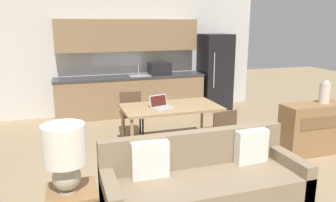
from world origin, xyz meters
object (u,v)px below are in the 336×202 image
refrigerator (215,72)px  credenza (313,129)px  couch (203,183)px  vase (325,92)px  dining_table (171,109)px  laptop (160,105)px  table_lamp (65,152)px  dining_chair_far_left (132,111)px  dining_chair_near_right (220,131)px

refrigerator → credenza: 3.19m
couch → vase: size_ratio=6.06×
vase → credenza: bearing=-170.2°
dining_table → vase: (2.28, -0.92, 0.32)m
dining_table → laptop: laptop is taller
laptop → table_lamp: bearing=-143.0°
dining_chair_far_left → laptop: 0.90m
table_lamp → vase: (4.00, 1.12, 0.07)m
dining_chair_near_right → dining_chair_far_left: (-1.03, 1.51, 0.00)m
dining_chair_far_left → credenza: bearing=-28.0°
refrigerator → dining_table: size_ratio=1.13×
dining_table → dining_chair_far_left: 0.93m
dining_table → vase: vase is taller
credenza → vase: (0.18, 0.03, 0.58)m
couch → dining_chair_far_left: 2.74m
table_lamp → dining_chair_far_left: (1.20, 2.79, -0.44)m
dining_table → dining_chair_near_right: (0.52, -0.76, -0.18)m
refrigerator → couch: size_ratio=0.82×
refrigerator → credenza: size_ratio=1.68×
refrigerator → table_lamp: refrigerator is taller
refrigerator → vase: 3.14m
dining_chair_near_right → dining_table: bearing=-62.4°
laptop → dining_chair_near_right: bearing=-61.1°
vase → dining_chair_near_right: bearing=175.0°
dining_chair_near_right → laptop: 1.06m
dining_chair_far_left → dining_chair_near_right: bearing=-50.8°
table_lamp → laptop: table_lamp is taller
dining_chair_near_right → vase: bearing=168.3°
credenza → vase: bearing=9.8°
couch → credenza: bearing=23.2°
vase → laptop: 2.64m
vase → dining_table: bearing=158.2°
refrigerator → dining_chair_near_right: bearing=-114.7°
credenza → laptop: 2.50m
dining_table → couch: (-0.29, -1.97, -0.32)m
refrigerator → couch: 4.73m
couch → vase: vase is taller
table_lamp → couch: bearing=2.4°
couch → dining_chair_near_right: 1.46m
couch → vase: 2.86m
credenza → dining_chair_near_right: 1.59m
couch → laptop: 1.98m
refrigerator → dining_chair_far_left: (-2.39, -1.44, -0.42)m
couch → laptop: bearing=87.1°
refrigerator → credenza: refrigerator is taller
dining_table → couch: 2.02m
credenza → table_lamp: bearing=-164.1°
table_lamp → laptop: 2.51m
dining_table → dining_chair_far_left: size_ratio=1.96×
dining_chair_far_left → table_lamp: bearing=-108.4°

